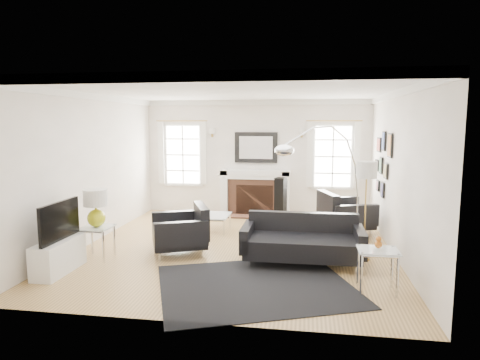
% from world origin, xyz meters
% --- Properties ---
extents(floor, '(6.00, 6.00, 0.00)m').
position_xyz_m(floor, '(0.00, 0.00, 0.00)').
color(floor, olive).
rests_on(floor, ground).
extents(back_wall, '(5.50, 0.04, 2.80)m').
position_xyz_m(back_wall, '(0.00, 3.00, 1.40)').
color(back_wall, white).
rests_on(back_wall, floor).
extents(front_wall, '(5.50, 0.04, 2.80)m').
position_xyz_m(front_wall, '(0.00, -3.00, 1.40)').
color(front_wall, white).
rests_on(front_wall, floor).
extents(left_wall, '(0.04, 6.00, 2.80)m').
position_xyz_m(left_wall, '(-2.75, 0.00, 1.40)').
color(left_wall, white).
rests_on(left_wall, floor).
extents(right_wall, '(0.04, 6.00, 2.80)m').
position_xyz_m(right_wall, '(2.75, 0.00, 1.40)').
color(right_wall, white).
rests_on(right_wall, floor).
extents(ceiling, '(5.50, 6.00, 0.02)m').
position_xyz_m(ceiling, '(0.00, 0.00, 2.80)').
color(ceiling, white).
rests_on(ceiling, back_wall).
extents(crown_molding, '(5.50, 6.00, 0.12)m').
position_xyz_m(crown_molding, '(0.00, 0.00, 2.74)').
color(crown_molding, white).
rests_on(crown_molding, back_wall).
extents(fireplace, '(1.70, 0.69, 1.11)m').
position_xyz_m(fireplace, '(0.00, 2.79, 0.54)').
color(fireplace, white).
rests_on(fireplace, floor).
extents(mantel_mirror, '(1.05, 0.07, 0.75)m').
position_xyz_m(mantel_mirror, '(0.00, 2.95, 1.65)').
color(mantel_mirror, black).
rests_on(mantel_mirror, back_wall).
extents(window_left, '(1.24, 0.15, 1.62)m').
position_xyz_m(window_left, '(-1.85, 2.95, 1.46)').
color(window_left, white).
rests_on(window_left, back_wall).
extents(window_right, '(1.24, 0.15, 1.62)m').
position_xyz_m(window_right, '(1.85, 2.95, 1.46)').
color(window_right, white).
rests_on(window_right, back_wall).
extents(gallery_wall, '(0.04, 1.73, 1.29)m').
position_xyz_m(gallery_wall, '(2.72, 1.30, 1.53)').
color(gallery_wall, black).
rests_on(gallery_wall, right_wall).
extents(tv_unit, '(0.35, 1.00, 1.09)m').
position_xyz_m(tv_unit, '(-2.44, -1.70, 0.33)').
color(tv_unit, white).
rests_on(tv_unit, floor).
extents(area_rug, '(3.22, 2.97, 0.01)m').
position_xyz_m(area_rug, '(0.57, -1.78, 0.01)').
color(area_rug, black).
rests_on(area_rug, floor).
extents(sofa, '(1.93, 0.89, 0.63)m').
position_xyz_m(sofa, '(1.19, -0.64, 0.34)').
color(sofa, black).
rests_on(sofa, floor).
extents(armchair_left, '(1.21, 1.28, 0.68)m').
position_xyz_m(armchair_left, '(-0.87, -0.44, 0.38)').
color(armchair_left, black).
rests_on(armchair_left, floor).
extents(armchair_right, '(1.20, 1.28, 0.70)m').
position_xyz_m(armchair_right, '(2.00, 1.37, 0.39)').
color(armchair_right, black).
rests_on(armchair_right, floor).
extents(coffee_table, '(0.77, 0.77, 0.34)m').
position_xyz_m(coffee_table, '(-0.73, 1.11, 0.31)').
color(coffee_table, silver).
rests_on(coffee_table, floor).
extents(side_table_left, '(0.49, 0.49, 0.54)m').
position_xyz_m(side_table_left, '(-2.20, -0.96, 0.43)').
color(side_table_left, silver).
rests_on(side_table_left, floor).
extents(nesting_table, '(0.53, 0.45, 0.58)m').
position_xyz_m(nesting_table, '(2.20, -1.73, 0.46)').
color(nesting_table, silver).
rests_on(nesting_table, floor).
extents(gourd_lamp, '(0.39, 0.39, 0.63)m').
position_xyz_m(gourd_lamp, '(-2.20, -0.96, 0.90)').
color(gourd_lamp, gold).
rests_on(gourd_lamp, side_table_left).
extents(orange_vase, '(0.10, 0.10, 0.16)m').
position_xyz_m(orange_vase, '(2.20, -1.73, 0.67)').
color(orange_vase, '#BB5F18').
rests_on(orange_vase, nesting_table).
extents(arc_floor_lamp, '(1.61, 1.49, 2.28)m').
position_xyz_m(arc_floor_lamp, '(1.53, 0.15, 1.24)').
color(arc_floor_lamp, white).
rests_on(arc_floor_lamp, floor).
extents(stick_floor_lamp, '(0.33, 0.33, 1.64)m').
position_xyz_m(stick_floor_lamp, '(2.20, -0.36, 1.42)').
color(stick_floor_lamp, '#B28A3D').
rests_on(stick_floor_lamp, floor).
extents(speaker_tower, '(0.28, 0.28, 1.08)m').
position_xyz_m(speaker_tower, '(0.69, 1.68, 0.54)').
color(speaker_tower, black).
rests_on(speaker_tower, floor).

